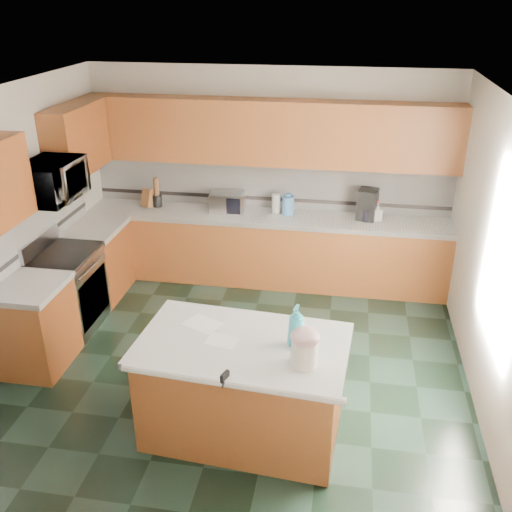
% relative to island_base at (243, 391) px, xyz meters
% --- Properties ---
extents(floor, '(4.60, 4.60, 0.00)m').
position_rel_island_base_xyz_m(floor, '(-0.24, 0.87, -0.43)').
color(floor, black).
rests_on(floor, ground).
extents(ceiling, '(4.60, 4.60, 0.00)m').
position_rel_island_base_xyz_m(ceiling, '(-0.24, 0.87, 2.27)').
color(ceiling, white).
rests_on(ceiling, ground).
extents(wall_back, '(4.60, 0.04, 2.70)m').
position_rel_island_base_xyz_m(wall_back, '(-0.24, 3.19, 0.92)').
color(wall_back, silver).
rests_on(wall_back, ground).
extents(wall_front, '(4.60, 0.04, 2.70)m').
position_rel_island_base_xyz_m(wall_front, '(-0.24, -1.45, 0.92)').
color(wall_front, silver).
rests_on(wall_front, ground).
extents(wall_left, '(0.04, 4.60, 2.70)m').
position_rel_island_base_xyz_m(wall_left, '(-2.56, 0.87, 0.92)').
color(wall_left, silver).
rests_on(wall_left, ground).
extents(wall_right, '(0.04, 4.60, 2.70)m').
position_rel_island_base_xyz_m(wall_right, '(2.08, 0.87, 0.92)').
color(wall_right, silver).
rests_on(wall_right, ground).
extents(back_base_cab, '(4.60, 0.60, 0.86)m').
position_rel_island_base_xyz_m(back_base_cab, '(-0.24, 2.87, 0.00)').
color(back_base_cab, '#4F220C').
rests_on(back_base_cab, ground).
extents(back_countertop, '(4.60, 0.64, 0.06)m').
position_rel_island_base_xyz_m(back_countertop, '(-0.24, 2.87, 0.46)').
color(back_countertop, white).
rests_on(back_countertop, back_base_cab).
extents(back_upper_cab, '(4.60, 0.33, 0.78)m').
position_rel_island_base_xyz_m(back_upper_cab, '(-0.24, 3.01, 1.51)').
color(back_upper_cab, '#4F220C').
rests_on(back_upper_cab, wall_back).
extents(back_backsplash, '(4.60, 0.02, 0.63)m').
position_rel_island_base_xyz_m(back_backsplash, '(-0.24, 3.16, 0.81)').
color(back_backsplash, silver).
rests_on(back_backsplash, back_countertop).
extents(back_accent_band, '(4.60, 0.01, 0.05)m').
position_rel_island_base_xyz_m(back_accent_band, '(-0.24, 3.15, 0.61)').
color(back_accent_band, black).
rests_on(back_accent_band, back_countertop).
extents(left_base_cab_rear, '(0.60, 0.82, 0.86)m').
position_rel_island_base_xyz_m(left_base_cab_rear, '(-2.24, 2.16, 0.00)').
color(left_base_cab_rear, '#4F220C').
rests_on(left_base_cab_rear, ground).
extents(left_counter_rear, '(0.64, 0.82, 0.06)m').
position_rel_island_base_xyz_m(left_counter_rear, '(-2.24, 2.16, 0.46)').
color(left_counter_rear, white).
rests_on(left_counter_rear, left_base_cab_rear).
extents(left_base_cab_front, '(0.60, 0.72, 0.86)m').
position_rel_island_base_xyz_m(left_base_cab_front, '(-2.24, 0.63, 0.00)').
color(left_base_cab_front, '#4F220C').
rests_on(left_base_cab_front, ground).
extents(left_counter_front, '(0.64, 0.72, 0.06)m').
position_rel_island_base_xyz_m(left_counter_front, '(-2.24, 0.63, 0.46)').
color(left_counter_front, white).
rests_on(left_counter_front, left_base_cab_front).
extents(left_backsplash, '(0.02, 2.30, 0.63)m').
position_rel_island_base_xyz_m(left_backsplash, '(-2.53, 1.42, 0.81)').
color(left_backsplash, silver).
rests_on(left_backsplash, wall_left).
extents(left_accent_band, '(0.01, 2.30, 0.05)m').
position_rel_island_base_xyz_m(left_accent_band, '(-2.52, 1.42, 0.61)').
color(left_accent_band, black).
rests_on(left_accent_band, wall_left).
extents(left_upper_cab_rear, '(0.33, 1.09, 0.78)m').
position_rel_island_base_xyz_m(left_upper_cab_rear, '(-2.38, 2.30, 1.51)').
color(left_upper_cab_rear, '#4F220C').
rests_on(left_upper_cab_rear, wall_left).
extents(range_body, '(0.60, 0.76, 0.88)m').
position_rel_island_base_xyz_m(range_body, '(-2.24, 1.37, 0.01)').
color(range_body, '#B7B7BC').
rests_on(range_body, ground).
extents(range_oven_door, '(0.02, 0.68, 0.55)m').
position_rel_island_base_xyz_m(range_oven_door, '(-1.95, 1.37, -0.03)').
color(range_oven_door, black).
rests_on(range_oven_door, range_body).
extents(range_cooktop, '(0.62, 0.78, 0.04)m').
position_rel_island_base_xyz_m(range_cooktop, '(-2.24, 1.37, 0.47)').
color(range_cooktop, black).
rests_on(range_cooktop, range_body).
extents(range_handle, '(0.02, 0.66, 0.02)m').
position_rel_island_base_xyz_m(range_handle, '(-1.92, 1.37, 0.35)').
color(range_handle, '#B7B7BC').
rests_on(range_handle, range_body).
extents(range_backguard, '(0.06, 0.76, 0.18)m').
position_rel_island_base_xyz_m(range_backguard, '(-2.50, 1.37, 0.59)').
color(range_backguard, '#B7B7BC').
rests_on(range_backguard, range_body).
extents(microwave, '(0.50, 0.73, 0.41)m').
position_rel_island_base_xyz_m(microwave, '(-2.24, 1.37, 1.30)').
color(microwave, '#B7B7BC').
rests_on(microwave, wall_left).
extents(island_base, '(1.67, 1.03, 0.86)m').
position_rel_island_base_xyz_m(island_base, '(0.00, 0.00, 0.00)').
color(island_base, '#4F220C').
rests_on(island_base, ground).
extents(island_top, '(1.77, 1.14, 0.06)m').
position_rel_island_base_xyz_m(island_top, '(0.00, 0.00, 0.46)').
color(island_top, white).
rests_on(island_top, island_base).
extents(island_bullnose, '(1.70, 0.19, 0.06)m').
position_rel_island_base_xyz_m(island_bullnose, '(-0.00, -0.51, 0.46)').
color(island_bullnose, white).
rests_on(island_bullnose, island_base).
extents(treat_jar, '(0.24, 0.24, 0.21)m').
position_rel_island_base_xyz_m(treat_jar, '(0.52, -0.22, 0.60)').
color(treat_jar, white).
rests_on(treat_jar, island_top).
extents(treat_jar_lid, '(0.22, 0.22, 0.14)m').
position_rel_island_base_xyz_m(treat_jar_lid, '(0.52, -0.22, 0.74)').
color(treat_jar_lid, '#D6A1A9').
rests_on(treat_jar_lid, treat_jar).
extents(treat_jar_knob, '(0.07, 0.03, 0.03)m').
position_rel_island_base_xyz_m(treat_jar_knob, '(0.52, -0.22, 0.78)').
color(treat_jar_knob, tan).
rests_on(treat_jar_knob, treat_jar_lid).
extents(treat_jar_knob_end_l, '(0.04, 0.04, 0.04)m').
position_rel_island_base_xyz_m(treat_jar_knob_end_l, '(0.48, -0.22, 0.78)').
color(treat_jar_knob_end_l, tan).
rests_on(treat_jar_knob_end_l, treat_jar_lid).
extents(treat_jar_knob_end_r, '(0.04, 0.04, 0.04)m').
position_rel_island_base_xyz_m(treat_jar_knob_end_r, '(0.56, -0.22, 0.78)').
color(treat_jar_knob_end_r, tan).
rests_on(treat_jar_knob_end_r, treat_jar_lid).
extents(soap_bottle_island, '(0.17, 0.17, 0.36)m').
position_rel_island_base_xyz_m(soap_bottle_island, '(0.43, 0.03, 0.67)').
color(soap_bottle_island, teal).
rests_on(soap_bottle_island, island_top).
extents(paper_sheet_a, '(0.28, 0.24, 0.00)m').
position_rel_island_base_xyz_m(paper_sheet_a, '(-0.17, -0.01, 0.49)').
color(paper_sheet_a, white).
rests_on(paper_sheet_a, island_top).
extents(paper_sheet_b, '(0.36, 0.33, 0.00)m').
position_rel_island_base_xyz_m(paper_sheet_b, '(-0.39, 0.21, 0.49)').
color(paper_sheet_b, white).
rests_on(paper_sheet_b, island_top).
extents(clamp_body, '(0.06, 0.10, 0.08)m').
position_rel_island_base_xyz_m(clamp_body, '(-0.04, -0.49, 0.50)').
color(clamp_body, black).
rests_on(clamp_body, island_top).
extents(clamp_handle, '(0.01, 0.06, 0.01)m').
position_rel_island_base_xyz_m(clamp_handle, '(-0.04, -0.54, 0.48)').
color(clamp_handle, black).
rests_on(clamp_handle, island_top).
extents(knife_block, '(0.19, 0.21, 0.26)m').
position_rel_island_base_xyz_m(knife_block, '(-1.81, 2.92, 0.61)').
color(knife_block, '#472814').
rests_on(knife_block, back_countertop).
extents(utensil_crock, '(0.13, 0.13, 0.16)m').
position_rel_island_base_xyz_m(utensil_crock, '(-1.69, 2.95, 0.57)').
color(utensil_crock, black).
rests_on(utensil_crock, back_countertop).
extents(utensil_bundle, '(0.07, 0.07, 0.23)m').
position_rel_island_base_xyz_m(utensil_bundle, '(-1.69, 2.95, 0.76)').
color(utensil_bundle, '#472814').
rests_on(utensil_bundle, utensil_crock).
extents(toaster_oven, '(0.45, 0.32, 0.25)m').
position_rel_island_base_xyz_m(toaster_oven, '(-0.75, 2.92, 0.61)').
color(toaster_oven, '#B7B7BC').
rests_on(toaster_oven, back_countertop).
extents(toaster_oven_door, '(0.39, 0.01, 0.21)m').
position_rel_island_base_xyz_m(toaster_oven_door, '(-0.75, 2.78, 0.61)').
color(toaster_oven_door, black).
rests_on(toaster_oven_door, toaster_oven).
extents(paper_towel, '(0.11, 0.11, 0.25)m').
position_rel_island_base_xyz_m(paper_towel, '(-0.13, 2.97, 0.61)').
color(paper_towel, white).
rests_on(paper_towel, back_countertop).
extents(paper_towel_base, '(0.16, 0.16, 0.01)m').
position_rel_island_base_xyz_m(paper_towel_base, '(-0.13, 2.97, 0.50)').
color(paper_towel_base, '#B7B7BC').
rests_on(paper_towel_base, back_countertop).
extents(water_jug, '(0.15, 0.15, 0.25)m').
position_rel_island_base_xyz_m(water_jug, '(0.03, 2.93, 0.61)').
color(water_jug, '#4A86C6').
rests_on(water_jug, back_countertop).
extents(water_jug_neck, '(0.07, 0.07, 0.04)m').
position_rel_island_base_xyz_m(water_jug_neck, '(0.03, 2.93, 0.75)').
color(water_jug_neck, '#4A86C6').
rests_on(water_jug_neck, water_jug).
extents(coffee_maker, '(0.27, 0.29, 0.38)m').
position_rel_island_base_xyz_m(coffee_maker, '(1.01, 2.95, 0.68)').
color(coffee_maker, black).
rests_on(coffee_maker, back_countertop).
extents(coffee_carafe, '(0.16, 0.16, 0.16)m').
position_rel_island_base_xyz_m(coffee_carafe, '(1.01, 2.90, 0.57)').
color(coffee_carafe, black).
rests_on(coffee_carafe, back_countertop).
extents(soap_bottle_back, '(0.13, 0.13, 0.23)m').
position_rel_island_base_xyz_m(soap_bottle_back, '(1.14, 2.92, 0.60)').
color(soap_bottle_back, white).
rests_on(soap_bottle_back, back_countertop).
extents(soap_back_cap, '(0.02, 0.02, 0.03)m').
position_rel_island_base_xyz_m(soap_back_cap, '(1.14, 2.92, 0.73)').
color(soap_back_cap, red).
rests_on(soap_back_cap, soap_bottle_back).
extents(window_light_proxy, '(0.02, 1.40, 1.10)m').
position_rel_island_base_xyz_m(window_light_proxy, '(2.05, 0.67, 1.07)').
color(window_light_proxy, white).
rests_on(window_light_proxy, wall_right).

